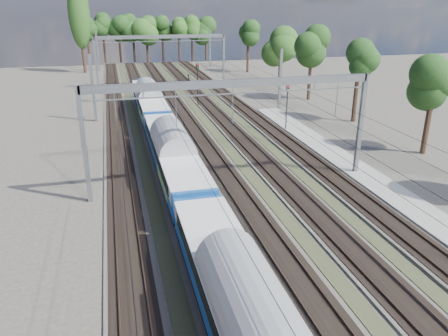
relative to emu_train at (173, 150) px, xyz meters
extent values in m
cube|color=#47423A|center=(-4.50, 12.26, -2.64)|extent=(3.00, 130.00, 0.15)
cube|color=black|center=(-4.50, 12.26, -2.54)|extent=(2.50, 130.00, 0.06)
cube|color=#473326|center=(-5.22, 12.26, -2.44)|extent=(0.08, 130.00, 0.14)
cube|color=#473326|center=(-3.78, 12.26, -2.44)|extent=(0.08, 130.00, 0.14)
cube|color=#47423A|center=(0.00, 12.26, -2.64)|extent=(3.00, 130.00, 0.15)
cube|color=black|center=(0.00, 12.26, -2.54)|extent=(2.50, 130.00, 0.06)
cube|color=#473326|center=(-0.72, 12.26, -2.44)|extent=(0.08, 130.00, 0.14)
cube|color=#473326|center=(0.72, 12.26, -2.44)|extent=(0.08, 130.00, 0.14)
cube|color=#47423A|center=(4.50, 12.26, -2.64)|extent=(3.00, 130.00, 0.15)
cube|color=black|center=(4.50, 12.26, -2.54)|extent=(2.50, 130.00, 0.06)
cube|color=#473326|center=(3.78, 12.26, -2.44)|extent=(0.08, 130.00, 0.14)
cube|color=#473326|center=(5.22, 12.26, -2.44)|extent=(0.08, 130.00, 0.14)
cube|color=#47423A|center=(9.00, 12.26, -2.64)|extent=(3.00, 130.00, 0.15)
cube|color=black|center=(9.00, 12.26, -2.54)|extent=(2.50, 130.00, 0.06)
cube|color=#473326|center=(8.28, 12.26, -2.44)|extent=(0.08, 130.00, 0.14)
cube|color=#473326|center=(9.72, 12.26, -2.44)|extent=(0.08, 130.00, 0.14)
cube|color=#47423A|center=(13.50, 12.26, -2.64)|extent=(3.00, 130.00, 0.15)
cube|color=black|center=(13.50, 12.26, -2.54)|extent=(2.50, 130.00, 0.06)
cube|color=#473326|center=(12.78, 12.26, -2.44)|extent=(0.08, 130.00, 0.14)
cube|color=#473326|center=(14.22, 12.26, -2.44)|extent=(0.08, 130.00, 0.14)
cube|color=#373824|center=(-2.25, 12.26, -2.69)|extent=(1.10, 130.00, 0.05)
cube|color=#373824|center=(2.25, 12.26, -2.69)|extent=(1.10, 130.00, 0.05)
cube|color=#373824|center=(6.75, 12.26, -2.69)|extent=(1.10, 130.00, 0.05)
cube|color=#373824|center=(11.25, 12.26, -2.69)|extent=(1.10, 130.00, 0.05)
cube|color=gray|center=(16.50, -12.74, -2.56)|extent=(3.00, 70.00, 0.30)
cube|color=gray|center=(-7.00, -2.74, 1.79)|extent=(0.35, 0.35, 9.00)
cube|color=gray|center=(16.00, -2.74, 1.79)|extent=(0.35, 0.35, 9.00)
cube|color=gray|center=(4.50, -2.74, 5.99)|extent=(23.00, 0.35, 0.60)
cube|color=gray|center=(-7.00, 45.26, 1.79)|extent=(0.35, 0.35, 9.00)
cube|color=gray|center=(16.00, 45.26, 1.79)|extent=(0.35, 0.35, 9.00)
cube|color=gray|center=(4.50, 45.26, 5.99)|extent=(23.00, 0.35, 0.60)
cube|color=gray|center=(-7.00, 22.26, 1.54)|extent=(0.35, 0.35, 8.50)
cube|color=gray|center=(-7.00, 67.26, 1.54)|extent=(0.35, 0.35, 8.50)
cube|color=gray|center=(18.30, 22.26, 1.54)|extent=(0.35, 0.35, 8.50)
cube|color=gray|center=(18.30, 67.26, 1.54)|extent=(0.35, 0.35, 8.50)
cylinder|color=black|center=(-4.50, 12.26, 2.79)|extent=(0.03, 130.00, 0.03)
cylinder|color=black|center=(-4.50, 12.26, 3.89)|extent=(0.03, 130.00, 0.03)
cylinder|color=black|center=(0.00, 12.26, 2.79)|extent=(0.03, 130.00, 0.03)
cylinder|color=black|center=(0.00, 12.26, 3.89)|extent=(0.03, 130.00, 0.03)
cylinder|color=black|center=(4.50, 12.26, 2.79)|extent=(0.03, 130.00, 0.03)
cylinder|color=black|center=(4.50, 12.26, 3.89)|extent=(0.03, 130.00, 0.03)
cylinder|color=black|center=(9.00, 12.26, 2.79)|extent=(0.03, 130.00, 0.03)
cylinder|color=black|center=(9.00, 12.26, 3.89)|extent=(0.03, 130.00, 0.03)
cylinder|color=black|center=(13.50, 12.26, 2.79)|extent=(0.03, 130.00, 0.03)
cylinder|color=black|center=(13.50, 12.26, 3.89)|extent=(0.03, 130.00, 0.03)
cylinder|color=black|center=(-9.27, 77.53, 0.56)|extent=(0.56, 0.56, 6.55)
sphere|color=black|center=(-9.27, 77.53, 5.80)|extent=(4.09, 4.09, 4.09)
cylinder|color=black|center=(-6.00, 78.31, 0.68)|extent=(0.56, 0.56, 6.78)
sphere|color=black|center=(-6.00, 78.31, 6.10)|extent=(4.59, 4.59, 4.59)
cylinder|color=black|center=(-1.73, 80.13, 0.29)|extent=(0.56, 0.56, 6.00)
sphere|color=black|center=(-1.73, 80.13, 5.09)|extent=(4.49, 4.49, 4.49)
cylinder|color=black|center=(2.03, 81.13, 0.68)|extent=(0.56, 0.56, 6.79)
sphere|color=black|center=(2.03, 81.13, 6.11)|extent=(5.20, 5.20, 5.20)
cylinder|color=black|center=(5.65, 78.00, 0.28)|extent=(0.56, 0.56, 5.99)
sphere|color=black|center=(5.65, 78.00, 5.07)|extent=(4.22, 4.22, 4.22)
cylinder|color=black|center=(8.18, 80.71, 0.67)|extent=(0.56, 0.56, 6.77)
sphere|color=black|center=(8.18, 80.71, 6.09)|extent=(4.32, 4.32, 4.32)
cylinder|color=black|center=(11.84, 79.64, 1.02)|extent=(0.56, 0.56, 7.47)
sphere|color=black|center=(11.84, 79.64, 7.00)|extent=(4.68, 4.68, 4.68)
cylinder|color=black|center=(16.10, 80.17, 0.49)|extent=(0.56, 0.56, 6.41)
sphere|color=black|center=(16.10, 80.17, 5.62)|extent=(4.78, 4.78, 4.78)
cylinder|color=black|center=(18.63, 80.07, 0.96)|extent=(0.56, 0.56, 7.35)
sphere|color=black|center=(18.63, 80.07, 6.84)|extent=(4.69, 4.69, 4.69)
cylinder|color=black|center=(24.94, -2.40, 0.43)|extent=(0.56, 0.56, 6.29)
cylinder|color=black|center=(25.39, 13.69, -0.19)|extent=(0.56, 0.56, 5.05)
sphere|color=black|center=(25.39, 13.69, 3.85)|extent=(3.65, 3.65, 3.65)
cylinder|color=black|center=(25.46, 26.01, 0.75)|extent=(0.56, 0.56, 6.92)
sphere|color=black|center=(25.46, 26.01, 6.29)|extent=(4.46, 4.46, 4.46)
cylinder|color=black|center=(24.30, 40.05, 0.61)|extent=(0.56, 0.56, 6.64)
sphere|color=black|center=(24.30, 40.05, 5.92)|extent=(3.48, 3.48, 3.48)
cylinder|color=black|center=(24.62, 54.80, 0.09)|extent=(0.56, 0.56, 5.61)
sphere|color=black|center=(24.62, 54.80, 4.59)|extent=(4.60, 4.60, 4.60)
cylinder|color=black|center=(-10.00, 65.26, 5.29)|extent=(0.70, 0.70, 16.00)
ellipsoid|color=#2A501A|center=(-10.00, 65.26, 9.29)|extent=(4.40, 4.40, 14.08)
cube|color=black|center=(0.00, -14.14, -2.12)|extent=(2.16, 3.24, 0.86)
cube|color=navy|center=(0.00, -21.70, -0.50)|extent=(3.02, 21.59, 2.05)
cube|color=silver|center=(0.00, -21.70, 0.04)|extent=(3.11, 20.73, 1.03)
cube|color=black|center=(1.56, -21.70, 0.04)|extent=(0.04, 18.35, 0.76)
cylinder|color=#999D9F|center=(0.00, -21.70, 0.53)|extent=(3.07, 21.59, 3.07)
cube|color=black|center=(0.00, -7.06, -2.12)|extent=(2.16, 3.24, 0.86)
cube|color=black|center=(0.00, 8.05, -2.12)|extent=(2.16, 3.24, 0.86)
cube|color=navy|center=(0.00, 0.50, -0.50)|extent=(3.02, 21.59, 2.05)
cube|color=silver|center=(0.00, 0.50, 0.04)|extent=(3.11, 20.73, 1.03)
cube|color=black|center=(1.56, 0.50, 0.04)|extent=(0.04, 18.35, 0.76)
cube|color=yellow|center=(0.00, -4.25, -1.04)|extent=(3.13, 6.05, 0.76)
cylinder|color=#999D9F|center=(0.00, 0.50, 0.53)|extent=(3.07, 21.59, 3.07)
cube|color=black|center=(0.00, 15.13, -2.12)|extent=(2.16, 3.24, 0.86)
cube|color=black|center=(0.00, 30.25, -2.12)|extent=(2.16, 3.24, 0.86)
cube|color=navy|center=(0.00, 22.69, -0.50)|extent=(3.02, 21.59, 2.05)
cube|color=silver|center=(0.00, 22.69, 0.04)|extent=(3.11, 20.73, 1.03)
cube|color=black|center=(1.56, 22.69, 0.04)|extent=(0.04, 18.35, 0.76)
cube|color=yellow|center=(0.00, 17.94, -1.04)|extent=(3.13, 6.05, 0.76)
cylinder|color=#999D9F|center=(0.00, 22.69, 0.53)|extent=(3.07, 21.59, 3.07)
imported|color=black|center=(9.40, 45.89, -1.79)|extent=(0.61, 0.77, 1.84)
cylinder|color=black|center=(7.58, 27.77, -0.01)|extent=(0.15, 0.15, 5.41)
cube|color=black|center=(7.58, 27.77, 3.08)|extent=(0.40, 0.27, 0.76)
sphere|color=red|center=(7.58, 27.63, 3.29)|extent=(0.17, 0.17, 0.17)
sphere|color=#0C9919|center=(7.58, 27.63, 2.92)|extent=(0.17, 0.17, 0.17)
cylinder|color=black|center=(15.16, 11.86, -0.31)|extent=(0.13, 0.13, 4.80)
cube|color=black|center=(15.16, 11.86, 2.42)|extent=(0.39, 0.33, 0.67)
sphere|color=red|center=(15.16, 11.73, 2.61)|extent=(0.15, 0.15, 0.15)
sphere|color=#0C9919|center=(15.16, 11.73, 2.28)|extent=(0.15, 0.15, 0.15)
camera|label=1|loc=(-4.55, -35.32, 11.97)|focal=35.00mm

